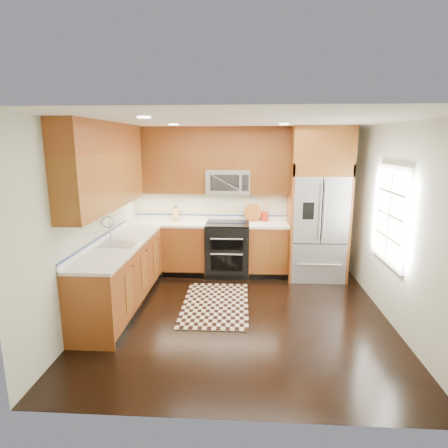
# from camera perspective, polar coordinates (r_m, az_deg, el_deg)

# --- Properties ---
(ground) EXTENTS (4.00, 4.00, 0.00)m
(ground) POSITION_cam_1_polar(r_m,az_deg,el_deg) (5.32, 2.36, -13.75)
(ground) COLOR black
(ground) RESTS_ON ground
(wall_back) EXTENTS (4.00, 0.02, 2.60)m
(wall_back) POSITION_cam_1_polar(r_m,az_deg,el_deg) (6.85, 2.80, 3.63)
(wall_back) COLOR silver
(wall_back) RESTS_ON ground
(wall_left) EXTENTS (0.02, 4.00, 2.60)m
(wall_left) POSITION_cam_1_polar(r_m,az_deg,el_deg) (5.31, -19.63, 0.35)
(wall_left) COLOR silver
(wall_left) RESTS_ON ground
(wall_right) EXTENTS (0.02, 4.00, 2.60)m
(wall_right) POSITION_cam_1_polar(r_m,az_deg,el_deg) (5.25, 24.89, -0.22)
(wall_right) COLOR silver
(wall_right) RESTS_ON ground
(window) EXTENTS (0.04, 1.10, 1.30)m
(window) POSITION_cam_1_polar(r_m,az_deg,el_deg) (5.41, 24.01, 1.28)
(window) COLOR white
(window) RESTS_ON ground
(base_cabinets) EXTENTS (2.85, 3.00, 0.90)m
(base_cabinets) POSITION_cam_1_polar(r_m,az_deg,el_deg) (6.12, -9.09, -5.78)
(base_cabinets) COLOR brown
(base_cabinets) RESTS_ON ground
(countertop) EXTENTS (2.86, 3.01, 0.04)m
(countertop) POSITION_cam_1_polar(r_m,az_deg,el_deg) (6.07, -7.70, -1.27)
(countertop) COLOR silver
(countertop) RESTS_ON base_cabinets
(upper_cabinets) EXTENTS (2.85, 3.00, 1.15)m
(upper_cabinets) POSITION_cam_1_polar(r_m,az_deg,el_deg) (6.00, -8.45, 9.23)
(upper_cabinets) COLOR brown
(upper_cabinets) RESTS_ON ground
(range) EXTENTS (0.76, 0.67, 0.95)m
(range) POSITION_cam_1_polar(r_m,az_deg,el_deg) (6.71, 0.55, -3.81)
(range) COLOR black
(range) RESTS_ON ground
(microwave) EXTENTS (0.76, 0.40, 0.42)m
(microwave) POSITION_cam_1_polar(r_m,az_deg,el_deg) (6.61, 0.63, 6.47)
(microwave) COLOR #B2B2B7
(microwave) RESTS_ON ground
(refrigerator) EXTENTS (0.98, 0.75, 2.60)m
(refrigerator) POSITION_cam_1_polar(r_m,az_deg,el_deg) (6.60, 14.13, 2.96)
(refrigerator) COLOR #B2B2B7
(refrigerator) RESTS_ON ground
(sink_faucet) EXTENTS (0.54, 0.44, 0.37)m
(sink_faucet) POSITION_cam_1_polar(r_m,az_deg,el_deg) (5.49, -15.94, -2.33)
(sink_faucet) COLOR #B2B2B7
(sink_faucet) RESTS_ON countertop
(rug) EXTENTS (0.97, 1.60, 0.01)m
(rug) POSITION_cam_1_polar(r_m,az_deg,el_deg) (5.63, -1.31, -12.10)
(rug) COLOR black
(rug) RESTS_ON ground
(knife_block) EXTENTS (0.10, 0.13, 0.27)m
(knife_block) POSITION_cam_1_polar(r_m,az_deg,el_deg) (6.89, -7.35, 1.47)
(knife_block) COLOR tan
(knife_block) RESTS_ON countertop
(utensil_crock) EXTENTS (0.15, 0.15, 0.36)m
(utensil_crock) POSITION_cam_1_polar(r_m,az_deg,el_deg) (6.80, 6.21, 1.48)
(utensil_crock) COLOR maroon
(utensil_crock) RESTS_ON countertop
(cutting_board) EXTENTS (0.33, 0.33, 0.02)m
(cutting_board) POSITION_cam_1_polar(r_m,az_deg,el_deg) (6.79, 4.36, 0.54)
(cutting_board) COLOR brown
(cutting_board) RESTS_ON countertop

